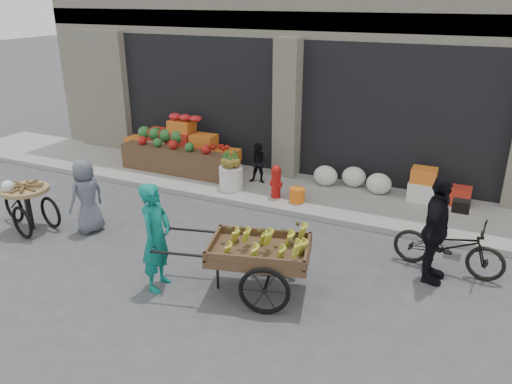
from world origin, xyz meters
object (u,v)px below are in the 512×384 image
at_px(fire_hydrant, 276,180).
at_px(vendor_grey, 87,196).
at_px(vendor_woman, 156,237).
at_px(bicycle, 449,245).
at_px(seated_person, 259,163).
at_px(pineapple_bin, 231,178).
at_px(banana_cart, 256,248).
at_px(tricycle_cart, 27,201).
at_px(cyclist, 436,230).
at_px(orange_bucket, 297,195).

distance_m(fire_hydrant, vendor_grey, 3.80).
xyz_separation_m(vendor_woman, bicycle, (3.88, 2.34, -0.39)).
relative_size(fire_hydrant, seated_person, 0.76).
height_order(pineapple_bin, banana_cart, banana_cart).
xyz_separation_m(tricycle_cart, cyclist, (7.06, 1.32, 0.29)).
distance_m(seated_person, vendor_woman, 4.46).
bearing_deg(cyclist, vendor_grey, 104.22).
bearing_deg(banana_cart, vendor_grey, 156.76).
bearing_deg(orange_bucket, banana_cart, -79.80).
height_order(seated_person, banana_cart, seated_person).
bearing_deg(fire_hydrant, cyclist, -28.65).
distance_m(pineapple_bin, fire_hydrant, 1.11).
relative_size(pineapple_bin, bicycle, 0.30).
xyz_separation_m(pineapple_bin, seated_person, (0.40, 0.60, 0.21)).
relative_size(orange_bucket, tricycle_cart, 0.22).
relative_size(vendor_woman, tricycle_cart, 1.15).
bearing_deg(banana_cart, cyclist, 18.19).
distance_m(pineapple_bin, vendor_woman, 3.95).
xyz_separation_m(fire_hydrant, cyclist, (3.38, -1.85, 0.35)).
relative_size(seated_person, banana_cart, 0.36).
bearing_deg(seated_person, vendor_grey, -129.26).
distance_m(fire_hydrant, seated_person, 0.96).
bearing_deg(tricycle_cart, vendor_woman, 1.54).
height_order(fire_hydrant, orange_bucket, fire_hydrant).
relative_size(vendor_grey, cyclist, 0.82).
xyz_separation_m(fire_hydrant, tricycle_cart, (-3.68, -3.17, 0.06)).
height_order(vendor_woman, bicycle, vendor_woman).
bearing_deg(vendor_woman, fire_hydrant, -12.71).
height_order(vendor_woman, cyclist, cyclist).
xyz_separation_m(vendor_woman, tricycle_cart, (-3.38, 0.62, -0.27)).
relative_size(banana_cart, cyclist, 1.53).
height_order(orange_bucket, tricycle_cart, tricycle_cart).
bearing_deg(pineapple_bin, vendor_woman, -78.31).
distance_m(banana_cart, cyclist, 2.72).
xyz_separation_m(orange_bucket, tricycle_cart, (-4.18, -3.12, 0.30)).
bearing_deg(pineapple_bin, vendor_grey, -118.26).
relative_size(pineapple_bin, cyclist, 0.30).
height_order(vendor_grey, cyclist, cyclist).
bearing_deg(fire_hydrant, orange_bucket, -5.71).
xyz_separation_m(pineapple_bin, banana_cart, (2.19, -3.37, 0.37)).
bearing_deg(seated_person, cyclist, -41.46).
xyz_separation_m(pineapple_bin, vendor_woman, (0.79, -3.84, 0.47)).
height_order(banana_cart, vendor_woman, vendor_woman).
xyz_separation_m(orange_bucket, vendor_grey, (-3.11, -2.70, 0.43)).
relative_size(fire_hydrant, vendor_woman, 0.42).
bearing_deg(vendor_grey, tricycle_cart, -55.42).
relative_size(fire_hydrant, bicycle, 0.41).
distance_m(fire_hydrant, orange_bucket, 0.55).
bearing_deg(vendor_woman, bicycle, -66.98).
xyz_separation_m(seated_person, bicycle, (4.28, -2.10, -0.13)).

